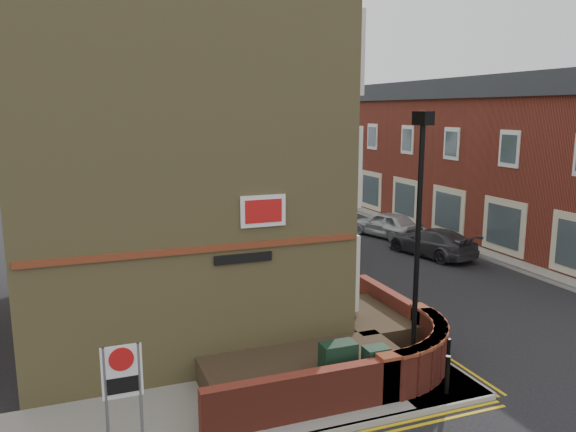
# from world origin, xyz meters

# --- Properties ---
(ground) EXTENTS (120.00, 120.00, 0.00)m
(ground) POSITION_xyz_m (0.00, 0.00, 0.00)
(ground) COLOR black
(ground) RESTS_ON ground
(pavement_corner) EXTENTS (13.00, 3.00, 0.12)m
(pavement_corner) POSITION_xyz_m (-3.50, 1.50, 0.06)
(pavement_corner) COLOR gray
(pavement_corner) RESTS_ON ground
(pavement_main) EXTENTS (2.00, 32.00, 0.12)m
(pavement_main) POSITION_xyz_m (2.00, 16.00, 0.06)
(pavement_main) COLOR gray
(pavement_main) RESTS_ON ground
(pavement_far) EXTENTS (4.00, 40.00, 0.12)m
(pavement_far) POSITION_xyz_m (13.00, 13.00, 0.06)
(pavement_far) COLOR gray
(pavement_far) RESTS_ON ground
(kerb_main_near) EXTENTS (0.15, 32.00, 0.12)m
(kerb_main_near) POSITION_xyz_m (3.00, 16.00, 0.06)
(kerb_main_near) COLOR gray
(kerb_main_near) RESTS_ON ground
(kerb_main_far) EXTENTS (0.15, 40.00, 0.12)m
(kerb_main_far) POSITION_xyz_m (11.00, 13.00, 0.06)
(kerb_main_far) COLOR gray
(kerb_main_far) RESTS_ON ground
(yellow_lines_main) EXTENTS (0.28, 32.00, 0.01)m
(yellow_lines_main) POSITION_xyz_m (3.25, 16.00, 0.01)
(yellow_lines_main) COLOR gold
(yellow_lines_main) RESTS_ON ground
(corner_building) EXTENTS (8.95, 10.40, 13.60)m
(corner_building) POSITION_xyz_m (-2.84, 8.00, 6.23)
(corner_building) COLOR #92824E
(corner_building) RESTS_ON ground
(garden_wall) EXTENTS (6.80, 6.00, 1.20)m
(garden_wall) POSITION_xyz_m (0.00, 2.50, 0.00)
(garden_wall) COLOR maroon
(garden_wall) RESTS_ON ground
(lamppost) EXTENTS (0.25, 0.50, 6.30)m
(lamppost) POSITION_xyz_m (1.60, 1.20, 3.34)
(lamppost) COLOR black
(lamppost) RESTS_ON pavement_corner
(utility_cabinet_large) EXTENTS (0.80, 0.45, 1.20)m
(utility_cabinet_large) POSITION_xyz_m (-0.30, 1.30, 0.72)
(utility_cabinet_large) COLOR black
(utility_cabinet_large) RESTS_ON pavement_corner
(utility_cabinet_small) EXTENTS (0.55, 0.40, 1.10)m
(utility_cabinet_small) POSITION_xyz_m (0.50, 1.00, 0.67)
(utility_cabinet_small) COLOR black
(utility_cabinet_small) RESTS_ON pavement_corner
(bollard_near) EXTENTS (0.11, 0.11, 0.90)m
(bollard_near) POSITION_xyz_m (2.00, 0.40, 0.57)
(bollard_near) COLOR black
(bollard_near) RESTS_ON pavement_corner
(bollard_far) EXTENTS (0.11, 0.11, 0.90)m
(bollard_far) POSITION_xyz_m (2.60, 1.20, 0.57)
(bollard_far) COLOR black
(bollard_far) RESTS_ON pavement_corner
(zone_sign) EXTENTS (0.72, 0.07, 2.20)m
(zone_sign) POSITION_xyz_m (-5.00, 0.50, 1.64)
(zone_sign) COLOR slate
(zone_sign) RESTS_ON pavement_corner
(far_terrace) EXTENTS (5.40, 30.40, 8.00)m
(far_terrace) POSITION_xyz_m (14.50, 17.00, 4.04)
(far_terrace) COLOR maroon
(far_terrace) RESTS_ON ground
(far_terrace_cream) EXTENTS (5.40, 12.40, 8.00)m
(far_terrace_cream) POSITION_xyz_m (14.50, 38.00, 4.05)
(far_terrace_cream) COLOR beige
(far_terrace_cream) RESTS_ON ground
(tree_near) EXTENTS (3.64, 3.65, 6.70)m
(tree_near) POSITION_xyz_m (2.00, 14.05, 4.70)
(tree_near) COLOR #382B1E
(tree_near) RESTS_ON pavement_main
(tree_mid) EXTENTS (4.03, 4.03, 7.42)m
(tree_mid) POSITION_xyz_m (2.00, 22.05, 5.20)
(tree_mid) COLOR #382B1E
(tree_mid) RESTS_ON pavement_main
(tree_far) EXTENTS (3.81, 3.81, 7.00)m
(tree_far) POSITION_xyz_m (2.00, 30.05, 4.91)
(tree_far) COLOR #382B1E
(tree_far) RESTS_ON pavement_main
(traffic_light_assembly) EXTENTS (0.20, 0.16, 4.20)m
(traffic_light_assembly) POSITION_xyz_m (2.40, 25.00, 2.78)
(traffic_light_assembly) COLOR black
(traffic_light_assembly) RESTS_ON pavement_main
(silver_car_near) EXTENTS (1.96, 4.47, 1.43)m
(silver_car_near) POSITION_xyz_m (5.00, 14.08, 0.71)
(silver_car_near) COLOR silver
(silver_car_near) RESTS_ON ground
(red_car_main) EXTENTS (2.50, 4.85, 1.31)m
(red_car_main) POSITION_xyz_m (3.82, 17.48, 0.65)
(red_car_main) COLOR maroon
(red_car_main) RESTS_ON ground
(grey_car_far) EXTENTS (2.66, 4.60, 1.26)m
(grey_car_far) POSITION_xyz_m (9.15, 11.25, 0.63)
(grey_car_far) COLOR #34343A
(grey_car_far) RESTS_ON ground
(silver_car_far) EXTENTS (2.71, 4.20, 1.33)m
(silver_car_far) POSITION_xyz_m (9.19, 15.32, 0.67)
(silver_car_far) COLOR #AFB1B7
(silver_car_far) RESTS_ON ground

